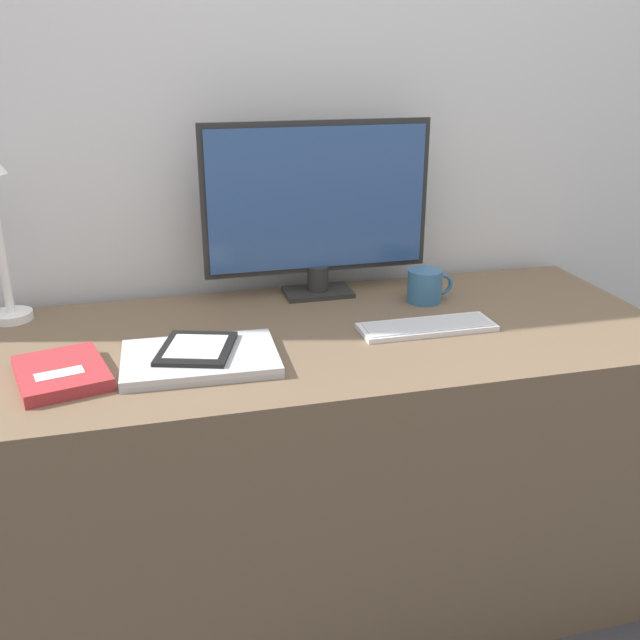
{
  "coord_description": "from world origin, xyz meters",
  "views": [
    {
      "loc": [
        -0.39,
        -1.29,
        1.32
      ],
      "look_at": [
        -0.04,
        0.09,
        0.77
      ],
      "focal_mm": 40.0,
      "sensor_mm": 36.0,
      "label": 1
    }
  ],
  "objects_px": {
    "keyboard": "(427,327)",
    "notebook": "(61,373)",
    "coffee_mug": "(425,286)",
    "laptop": "(200,359)",
    "monitor": "(317,205)",
    "ereader": "(197,348)"
  },
  "relations": [
    {
      "from": "keyboard",
      "to": "coffee_mug",
      "type": "distance_m",
      "value": 0.2
    },
    {
      "from": "monitor",
      "to": "coffee_mug",
      "type": "height_order",
      "value": "monitor"
    },
    {
      "from": "monitor",
      "to": "ereader",
      "type": "height_order",
      "value": "monitor"
    },
    {
      "from": "coffee_mug",
      "to": "laptop",
      "type": "bearing_deg",
      "value": -157.73
    },
    {
      "from": "laptop",
      "to": "ereader",
      "type": "height_order",
      "value": "ereader"
    },
    {
      "from": "laptop",
      "to": "monitor",
      "type": "bearing_deg",
      "value": 47.0
    },
    {
      "from": "keyboard",
      "to": "coffee_mug",
      "type": "bearing_deg",
      "value": 69.24
    },
    {
      "from": "monitor",
      "to": "notebook",
      "type": "xyz_separation_m",
      "value": [
        -0.61,
        -0.37,
        -0.22
      ]
    },
    {
      "from": "laptop",
      "to": "coffee_mug",
      "type": "distance_m",
      "value": 0.64
    },
    {
      "from": "notebook",
      "to": "coffee_mug",
      "type": "bearing_deg",
      "value": 16.04
    },
    {
      "from": "monitor",
      "to": "keyboard",
      "type": "bearing_deg",
      "value": -59.36
    },
    {
      "from": "laptop",
      "to": "notebook",
      "type": "distance_m",
      "value": 0.27
    },
    {
      "from": "notebook",
      "to": "coffee_mug",
      "type": "distance_m",
      "value": 0.9
    },
    {
      "from": "keyboard",
      "to": "monitor",
      "type": "bearing_deg",
      "value": 120.64
    },
    {
      "from": "laptop",
      "to": "notebook",
      "type": "bearing_deg",
      "value": -178.91
    },
    {
      "from": "keyboard",
      "to": "notebook",
      "type": "bearing_deg",
      "value": -175.34
    },
    {
      "from": "laptop",
      "to": "keyboard",
      "type": "bearing_deg",
      "value": 6.49
    },
    {
      "from": "monitor",
      "to": "ereader",
      "type": "distance_m",
      "value": 0.53
    },
    {
      "from": "keyboard",
      "to": "coffee_mug",
      "type": "xyz_separation_m",
      "value": [
        0.07,
        0.18,
        0.03
      ]
    },
    {
      "from": "laptop",
      "to": "coffee_mug",
      "type": "height_order",
      "value": "coffee_mug"
    },
    {
      "from": "ereader",
      "to": "coffee_mug",
      "type": "bearing_deg",
      "value": 20.65
    },
    {
      "from": "monitor",
      "to": "laptop",
      "type": "height_order",
      "value": "monitor"
    }
  ]
}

